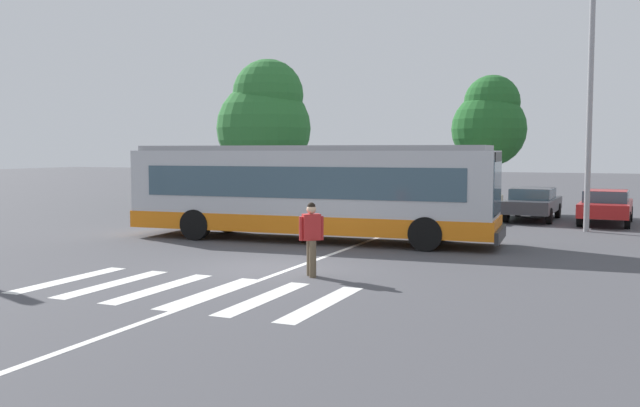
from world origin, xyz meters
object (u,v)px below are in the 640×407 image
(parked_car_teal, at_px, (404,199))
(background_tree_left, at_px, (265,118))
(parked_car_champagne, at_px, (471,200))
(background_tree_right, at_px, (490,122))
(twin_arm_street_lamp, at_px, (591,74))
(parked_car_red, at_px, (606,205))
(city_transit_bus, at_px, (310,191))
(pedestrian_crossing_street, at_px, (311,235))
(parked_car_white, at_px, (351,197))
(parked_car_charcoal, at_px, (533,202))

(parked_car_teal, relative_size, background_tree_left, 0.59)
(parked_car_champagne, distance_m, background_tree_right, 4.98)
(twin_arm_street_lamp, bearing_deg, parked_car_red, 78.95)
(background_tree_right, bearing_deg, city_transit_bus, -104.91)
(background_tree_left, bearing_deg, parked_car_red, -13.49)
(city_transit_bus, bearing_deg, pedestrian_crossing_street, -65.66)
(city_transit_bus, distance_m, pedestrian_crossing_street, 6.51)
(parked_car_white, relative_size, twin_arm_street_lamp, 0.51)
(city_transit_bus, height_order, parked_car_champagne, city_transit_bus)
(background_tree_left, bearing_deg, background_tree_right, -1.47)
(city_transit_bus, bearing_deg, background_tree_left, 123.00)
(parked_car_charcoal, distance_m, background_tree_right, 5.40)
(parked_car_champagne, bearing_deg, city_transit_bus, -109.45)
(parked_car_charcoal, bearing_deg, background_tree_left, 165.79)
(background_tree_right, bearing_deg, background_tree_left, 178.53)
(city_transit_bus, relative_size, parked_car_white, 2.62)
(parked_car_champagne, xyz_separation_m, background_tree_left, (-11.97, 3.87, 3.87))
(pedestrian_crossing_street, relative_size, parked_car_champagne, 0.38)
(pedestrian_crossing_street, distance_m, parked_car_champagne, 15.35)
(parked_car_white, distance_m, parked_car_red, 10.77)
(city_transit_bus, bearing_deg, parked_car_teal, 87.08)
(background_tree_right, bearing_deg, parked_car_red, -36.33)
(pedestrian_crossing_street, bearing_deg, background_tree_left, 120.49)
(parked_car_white, distance_m, parked_car_teal, 2.55)
(city_transit_bus, distance_m, parked_car_champagne, 10.04)
(pedestrian_crossing_street, relative_size, background_tree_left, 0.22)
(parked_car_charcoal, xyz_separation_m, background_tree_left, (-14.50, 3.67, 3.87))
(background_tree_left, bearing_deg, twin_arm_street_lamp, -23.16)
(parked_car_champagne, relative_size, background_tree_left, 0.59)
(parked_car_red, height_order, background_tree_left, background_tree_left)
(city_transit_bus, height_order, pedestrian_crossing_street, city_transit_bus)
(background_tree_left, bearing_deg, parked_car_charcoal, -14.21)
(parked_car_red, height_order, twin_arm_street_lamp, twin_arm_street_lamp)
(parked_car_teal, distance_m, background_tree_left, 10.76)
(city_transit_bus, relative_size, pedestrian_crossing_street, 7.06)
(twin_arm_street_lamp, bearing_deg, parked_car_charcoal, 122.71)
(city_transit_bus, xyz_separation_m, pedestrian_crossing_street, (2.67, -5.90, -0.62))
(parked_car_charcoal, bearing_deg, parked_car_white, -177.23)
(parked_car_champagne, bearing_deg, parked_car_red, -3.10)
(parked_car_red, bearing_deg, background_tree_left, 166.51)
(parked_car_red, distance_m, background_tree_right, 7.37)
(background_tree_left, xyz_separation_m, background_tree_right, (12.09, -0.31, -0.38))
(pedestrian_crossing_street, bearing_deg, parked_car_champagne, 87.53)
(parked_car_charcoal, xyz_separation_m, background_tree_right, (-2.40, 3.36, 3.49))
(parked_car_charcoal, bearing_deg, parked_car_teal, -173.96)
(pedestrian_crossing_street, xyz_separation_m, background_tree_left, (-11.31, 19.20, 3.67))
(parked_car_teal, height_order, twin_arm_street_lamp, twin_arm_street_lamp)
(parked_car_white, distance_m, parked_car_champagne, 5.42)
(parked_car_teal, xyz_separation_m, parked_car_champagne, (2.87, 0.37, 0.00))
(pedestrian_crossing_street, height_order, background_tree_left, background_tree_left)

